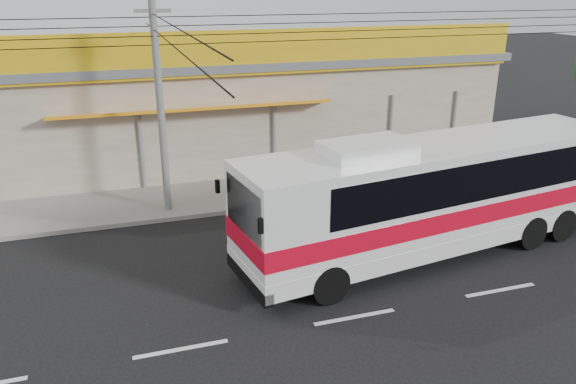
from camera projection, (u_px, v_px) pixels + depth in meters
name	position (u px, v px, depth m)	size (l,w,h in m)	color
ground	(317.00, 268.00, 15.23)	(120.00, 120.00, 0.00)	black
sidewalk	(260.00, 192.00, 20.56)	(30.00, 3.20, 0.15)	gray
lane_markings	(355.00, 317.00, 13.00)	(50.00, 0.12, 0.01)	silver
storefront_building	(226.00, 102.00, 24.71)	(22.60, 9.20, 5.70)	gray
coach_bus	(442.00, 188.00, 15.60)	(11.81, 4.14, 3.57)	silver
utility_pole	(154.00, 30.00, 16.75)	(34.00, 14.00, 7.21)	#5E5E5C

